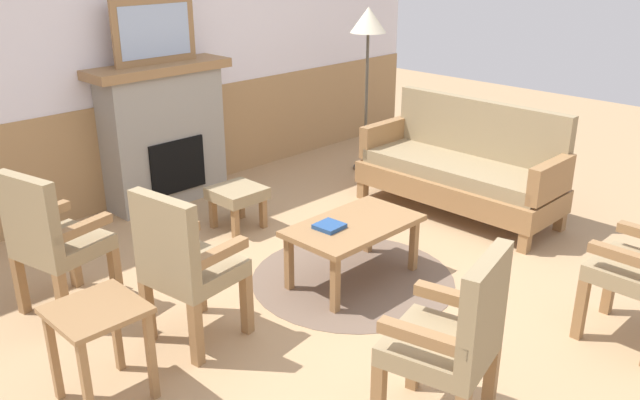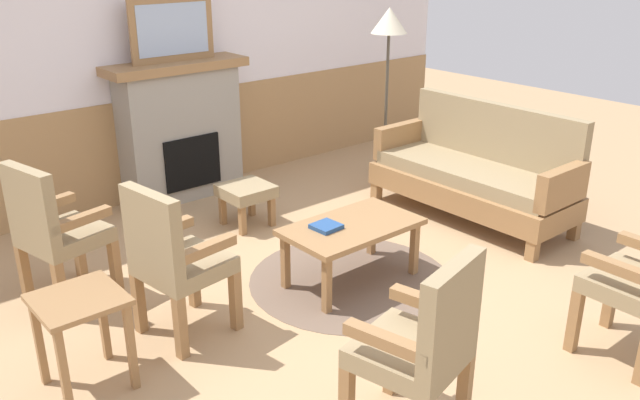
% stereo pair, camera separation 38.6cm
% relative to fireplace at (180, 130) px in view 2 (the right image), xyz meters
% --- Properties ---
extents(ground_plane, '(14.00, 14.00, 0.00)m').
position_rel_fireplace_xyz_m(ground_plane, '(0.00, -2.35, -0.65)').
color(ground_plane, tan).
extents(wall_back, '(7.20, 0.14, 2.70)m').
position_rel_fireplace_xyz_m(wall_back, '(0.00, 0.25, 0.66)').
color(wall_back, white).
rests_on(wall_back, ground_plane).
extents(fireplace, '(1.30, 0.44, 1.28)m').
position_rel_fireplace_xyz_m(fireplace, '(0.00, 0.00, 0.00)').
color(fireplace, gray).
rests_on(fireplace, ground_plane).
extents(framed_picture, '(0.80, 0.04, 0.56)m').
position_rel_fireplace_xyz_m(framed_picture, '(0.00, 0.00, 0.91)').
color(framed_picture, olive).
rests_on(framed_picture, fireplace).
extents(couch, '(0.70, 1.80, 0.98)m').
position_rel_fireplace_xyz_m(couch, '(1.68, -2.10, -0.26)').
color(couch, olive).
rests_on(couch, ground_plane).
extents(coffee_table, '(0.96, 0.56, 0.44)m').
position_rel_fireplace_xyz_m(coffee_table, '(0.05, -2.28, -0.27)').
color(coffee_table, olive).
rests_on(coffee_table, ground_plane).
extents(round_rug, '(1.46, 1.46, 0.01)m').
position_rel_fireplace_xyz_m(round_rug, '(0.05, -2.28, -0.65)').
color(round_rug, brown).
rests_on(round_rug, ground_plane).
extents(book_on_table, '(0.19, 0.19, 0.03)m').
position_rel_fireplace_xyz_m(book_on_table, '(-0.13, -2.22, -0.20)').
color(book_on_table, navy).
rests_on(book_on_table, coffee_table).
extents(footstool, '(0.40, 0.40, 0.36)m').
position_rel_fireplace_xyz_m(footstool, '(0.06, -0.97, -0.37)').
color(footstool, olive).
rests_on(footstool, ground_plane).
extents(armchair_near_fireplace, '(0.57, 0.57, 0.98)m').
position_rel_fireplace_xyz_m(armchair_near_fireplace, '(-1.62, -1.22, -0.11)').
color(armchair_near_fireplace, olive).
rests_on(armchair_near_fireplace, ground_plane).
extents(armchair_by_window_left, '(0.54, 0.54, 0.98)m').
position_rel_fireplace_xyz_m(armchair_by_window_left, '(-1.23, -2.11, -0.11)').
color(armchair_by_window_left, olive).
rests_on(armchair_by_window_left, ground_plane).
extents(armchair_front_center, '(0.57, 0.57, 0.98)m').
position_rel_fireplace_xyz_m(armchair_front_center, '(-0.79, -3.67, -0.11)').
color(armchair_front_center, olive).
rests_on(armchair_front_center, ground_plane).
extents(side_table, '(0.44, 0.44, 0.55)m').
position_rel_fireplace_xyz_m(side_table, '(-1.86, -2.23, -0.22)').
color(side_table, olive).
rests_on(side_table, ground_plane).
extents(floor_lamp_by_couch, '(0.36, 0.36, 1.68)m').
position_rel_fireplace_xyz_m(floor_lamp_by_couch, '(1.99, -0.71, 0.80)').
color(floor_lamp_by_couch, '#332D28').
rests_on(floor_lamp_by_couch, ground_plane).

